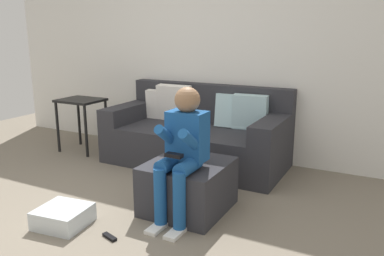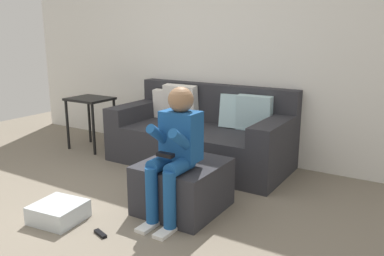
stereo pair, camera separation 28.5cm
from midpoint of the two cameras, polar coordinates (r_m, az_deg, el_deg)
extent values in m
plane|color=slate|center=(3.47, -15.86, -12.72)|extent=(7.72, 7.72, 0.00)
cube|color=silver|center=(4.98, 3.64, 12.02)|extent=(5.93, 0.10, 2.74)
cube|color=#2D2D33|center=(4.60, 2.76, -2.68)|extent=(2.08, 0.96, 0.44)
cube|color=#2D2D33|center=(4.83, 5.11, 3.59)|extent=(2.08, 0.17, 0.46)
cube|color=#2D2D33|center=(5.02, -6.39, 2.40)|extent=(0.24, 0.96, 0.20)
cube|color=#2D2D33|center=(4.16, 13.89, -0.28)|extent=(0.24, 0.96, 0.20)
cube|color=white|center=(5.03, -1.98, 3.46)|extent=(0.38, 0.16, 0.37)
cube|color=white|center=(4.90, 0.02, 3.67)|extent=(0.44, 0.17, 0.45)
cube|color=silver|center=(4.47, 10.80, 2.11)|extent=(0.40, 0.17, 0.40)
cube|color=silver|center=(4.56, 8.26, 2.37)|extent=(0.39, 0.18, 0.40)
cube|color=#2D2D33|center=(3.45, 1.07, -8.43)|extent=(0.66, 0.70, 0.43)
cube|color=#194C8C|center=(3.21, 0.94, -1.15)|extent=(0.31, 0.20, 0.41)
sphere|color=#8C6647|center=(3.14, 0.96, 4.10)|extent=(0.21, 0.21, 0.21)
cylinder|color=#194C8C|center=(3.19, -1.78, -5.05)|extent=(0.12, 0.30, 0.12)
cylinder|color=#194C8C|center=(3.16, -3.25, -9.73)|extent=(0.10, 0.10, 0.46)
cube|color=white|center=(3.22, -3.82, -14.08)|extent=(0.10, 0.22, 0.03)
cylinder|color=#194C8C|center=(3.17, -1.92, -1.31)|extent=(0.08, 0.33, 0.26)
cylinder|color=#194C8C|center=(3.10, 0.88, -5.60)|extent=(0.12, 0.30, 0.12)
cylinder|color=#194C8C|center=(3.07, -0.57, -10.42)|extent=(0.10, 0.10, 0.46)
cube|color=white|center=(3.14, -1.17, -14.89)|extent=(0.10, 0.22, 0.03)
cylinder|color=#194C8C|center=(3.05, 1.48, -2.11)|extent=(0.08, 0.35, 0.28)
cube|color=black|center=(3.06, -1.21, -3.94)|extent=(0.14, 0.06, 0.03)
cube|color=silver|center=(3.45, -16.51, -11.62)|extent=(0.42, 0.41, 0.15)
cube|color=black|center=(5.27, -13.11, 4.12)|extent=(0.54, 0.45, 0.03)
cylinder|color=black|center=(5.38, -16.16, 0.41)|extent=(0.04, 0.04, 0.65)
cylinder|color=black|center=(5.04, -12.52, -0.24)|extent=(0.04, 0.04, 0.65)
cylinder|color=black|center=(5.64, -13.26, 1.19)|extent=(0.04, 0.04, 0.65)
cylinder|color=black|center=(5.32, -9.62, 0.61)|extent=(0.04, 0.04, 0.65)
cube|color=black|center=(3.18, -10.57, -14.84)|extent=(0.15, 0.08, 0.02)
camera|label=1|loc=(0.14, -87.92, 0.51)|focal=36.82mm
camera|label=2|loc=(0.14, 92.08, -0.51)|focal=36.82mm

